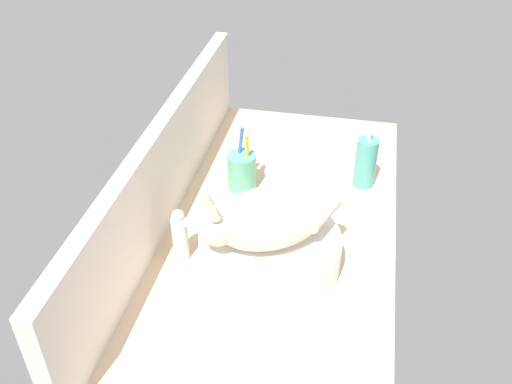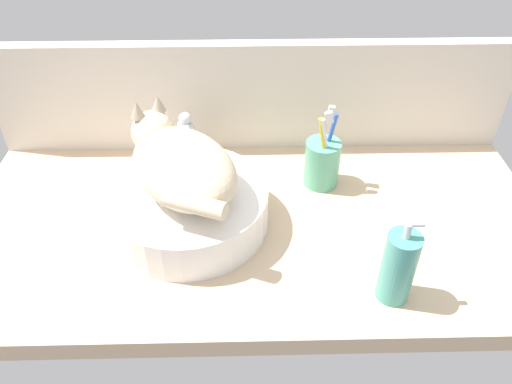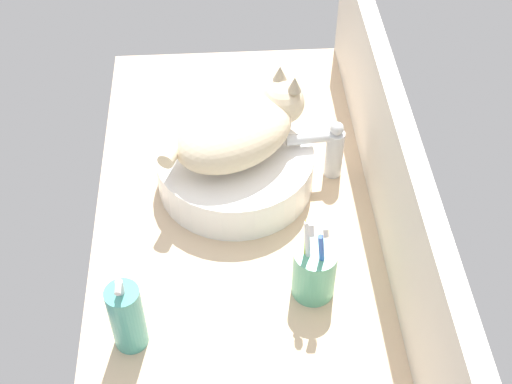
{
  "view_description": "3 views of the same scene",
  "coord_description": "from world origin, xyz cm",
  "px_view_note": "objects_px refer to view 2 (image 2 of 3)",
  "views": [
    {
      "loc": [
        -106.34,
        -17.14,
        89.14
      ],
      "look_at": [
        0.52,
        4.7,
        9.73
      ],
      "focal_mm": 40.0,
      "sensor_mm": 36.0,
      "label": 1
    },
    {
      "loc": [
        -1.45,
        -75.31,
        68.13
      ],
      "look_at": [
        0.26,
        -0.49,
        7.19
      ],
      "focal_mm": 35.0,
      "sensor_mm": 36.0,
      "label": 2
    },
    {
      "loc": [
        89.32,
        -3.37,
        104.39
      ],
      "look_at": [
        1.2,
        2.08,
        11.95
      ],
      "focal_mm": 50.0,
      "sensor_mm": 36.0,
      "label": 3
    }
  ],
  "objects_px": {
    "cat": "(180,163)",
    "sink_basin": "(188,207)",
    "faucet": "(187,140)",
    "toothbrush_cup": "(322,162)",
    "soap_dispenser": "(398,267)"
  },
  "relations": [
    {
      "from": "cat",
      "to": "soap_dispenser",
      "type": "xyz_separation_m",
      "value": [
        0.37,
        -0.2,
        -0.07
      ]
    },
    {
      "from": "sink_basin",
      "to": "faucet",
      "type": "relative_size",
      "value": 2.3
    },
    {
      "from": "cat",
      "to": "toothbrush_cup",
      "type": "height_order",
      "value": "cat"
    },
    {
      "from": "sink_basin",
      "to": "toothbrush_cup",
      "type": "height_order",
      "value": "toothbrush_cup"
    },
    {
      "from": "faucet",
      "to": "sink_basin",
      "type": "bearing_deg",
      "value": -85.25
    },
    {
      "from": "soap_dispenser",
      "to": "toothbrush_cup",
      "type": "bearing_deg",
      "value": 104.86
    },
    {
      "from": "sink_basin",
      "to": "soap_dispenser",
      "type": "bearing_deg",
      "value": -27.74
    },
    {
      "from": "sink_basin",
      "to": "toothbrush_cup",
      "type": "xyz_separation_m",
      "value": [
        0.28,
        0.13,
        0.01
      ]
    },
    {
      "from": "soap_dispenser",
      "to": "toothbrush_cup",
      "type": "xyz_separation_m",
      "value": [
        -0.08,
        0.32,
        -0.01
      ]
    },
    {
      "from": "sink_basin",
      "to": "cat",
      "type": "xyz_separation_m",
      "value": [
        -0.01,
        0.01,
        0.1
      ]
    },
    {
      "from": "cat",
      "to": "soap_dispenser",
      "type": "height_order",
      "value": "cat"
    },
    {
      "from": "cat",
      "to": "sink_basin",
      "type": "bearing_deg",
      "value": -52.56
    },
    {
      "from": "faucet",
      "to": "toothbrush_cup",
      "type": "distance_m",
      "value": 0.3
    },
    {
      "from": "soap_dispenser",
      "to": "cat",
      "type": "bearing_deg",
      "value": 151.48
    },
    {
      "from": "cat",
      "to": "toothbrush_cup",
      "type": "relative_size",
      "value": 1.62
    }
  ]
}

